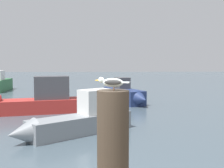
# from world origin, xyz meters

# --- Properties ---
(mooring_post) EXTENTS (0.36, 0.36, 1.04)m
(mooring_post) POSITION_xyz_m (0.85, -0.29, 1.65)
(mooring_post) COLOR #382D23
(mooring_post) RESTS_ON harbor_quay
(seagull) EXTENTS (0.39, 0.19, 0.14)m
(seagull) POSITION_xyz_m (0.85, -0.29, 2.26)
(seagull) COLOR tan
(seagull) RESTS_ON mooring_post
(boat_grey) EXTENTS (4.07, 3.39, 1.55)m
(boat_grey) POSITION_xyz_m (-0.11, 6.17, 0.47)
(boat_grey) COLOR gray
(boat_grey) RESTS_ON ground_plane
(boat_green) EXTENTS (1.06, 4.38, 1.69)m
(boat_green) POSITION_xyz_m (-7.37, 20.59, 0.59)
(boat_green) COLOR #2D6B3D
(boat_green) RESTS_ON ground_plane
(boat_navy) EXTENTS (2.54, 4.34, 1.49)m
(boat_navy) POSITION_xyz_m (2.26, 13.20, 0.49)
(boat_navy) COLOR navy
(boat_navy) RESTS_ON ground_plane
(boat_red) EXTENTS (5.75, 2.41, 1.95)m
(boat_red) POSITION_xyz_m (-2.28, 10.29, 0.54)
(boat_red) COLOR #B72D28
(boat_red) RESTS_ON ground_plane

